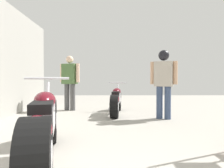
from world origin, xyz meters
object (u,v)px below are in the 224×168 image
object	(u,v)px
motorcycle_maroon_cruiser	(43,127)
mechanic_in_blue	(70,79)
mechanic_with_helmet	(164,78)
motorcycle_black_naked	(116,101)

from	to	relation	value
motorcycle_maroon_cruiser	mechanic_in_blue	world-z (taller)	mechanic_in_blue
motorcycle_maroon_cruiser	mechanic_with_helmet	size ratio (longest dim) A/B	1.26
motorcycle_maroon_cruiser	mechanic_in_blue	size ratio (longest dim) A/B	1.23
motorcycle_black_naked	mechanic_with_helmet	world-z (taller)	mechanic_with_helmet
motorcycle_maroon_cruiser	motorcycle_black_naked	xyz separation A→B (m)	(0.93, 3.45, -0.04)
motorcycle_maroon_cruiser	motorcycle_black_naked	size ratio (longest dim) A/B	1.11
mechanic_in_blue	mechanic_with_helmet	size ratio (longest dim) A/B	1.02
motorcycle_maroon_cruiser	mechanic_in_blue	xyz separation A→B (m)	(-0.54, 4.21, 0.58)
motorcycle_black_naked	mechanic_with_helmet	bearing A→B (deg)	-31.92
mechanic_in_blue	mechanic_with_helmet	bearing A→B (deg)	-29.52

